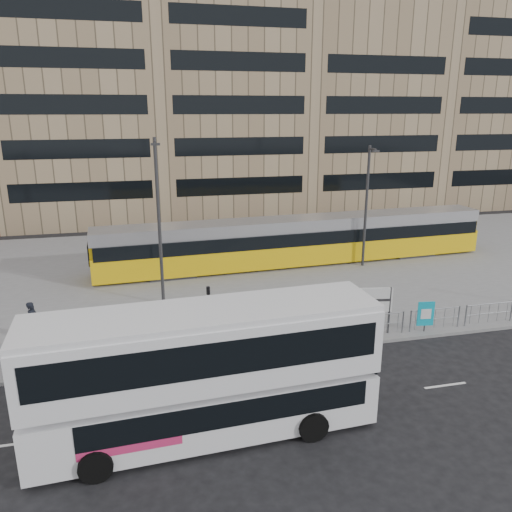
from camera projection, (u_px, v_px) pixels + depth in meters
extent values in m
plane|color=black|center=(271.00, 355.00, 21.98)|extent=(120.00, 120.00, 0.00)
cube|color=slate|center=(225.00, 271.00, 33.17)|extent=(64.00, 24.00, 0.15)
cube|color=gray|center=(271.00, 353.00, 22.01)|extent=(64.00, 0.25, 0.17)
cube|color=#9D8665|center=(83.00, 103.00, 48.43)|extent=(14.00, 16.00, 22.00)
cube|color=#9D8665|center=(225.00, 93.00, 51.22)|extent=(14.00, 16.00, 24.00)
cube|color=#9D8665|center=(351.00, 109.00, 54.72)|extent=(14.00, 16.00, 21.00)
cube|color=#9D8665|center=(464.00, 100.00, 57.51)|extent=(14.00, 16.00, 23.00)
cylinder|color=gray|center=(311.00, 321.00, 22.55)|extent=(32.00, 0.05, 0.05)
cylinder|color=gray|center=(311.00, 331.00, 22.69)|extent=(32.00, 0.04, 0.04)
cube|color=white|center=(325.00, 402.00, 18.46)|extent=(62.00, 0.12, 0.01)
cube|color=white|center=(207.00, 406.00, 16.37)|extent=(11.23, 3.14, 1.72)
cube|color=white|center=(205.00, 347.00, 15.77)|extent=(11.23, 3.14, 2.12)
cube|color=white|center=(204.00, 315.00, 15.46)|extent=(11.22, 3.04, 0.30)
cube|color=black|center=(222.00, 392.00, 16.39)|extent=(9.21, 3.08, 0.86)
cube|color=black|center=(205.00, 341.00, 15.71)|extent=(10.63, 3.15, 1.11)
cube|color=#D12962|center=(128.00, 420.00, 15.71)|extent=(3.16, 2.76, 0.51)
cylinder|color=black|center=(313.00, 426.00, 16.20)|extent=(1.02, 0.35, 1.01)
cylinder|color=black|center=(287.00, 386.00, 18.58)|extent=(1.02, 0.35, 1.01)
cylinder|color=black|center=(96.00, 466.00, 14.40)|extent=(1.02, 0.35, 1.01)
cylinder|color=black|center=(97.00, 416.00, 16.77)|extent=(1.02, 0.35, 1.01)
cube|color=#E7B70C|center=(298.00, 250.00, 34.39)|extent=(27.34, 4.06, 1.56)
cube|color=black|center=(298.00, 235.00, 34.08)|extent=(26.96, 4.08, 0.88)
cube|color=#B6B5BB|center=(299.00, 223.00, 33.85)|extent=(27.33, 3.85, 0.78)
cube|color=#E7B70C|center=(459.00, 229.00, 37.73)|extent=(1.29, 2.25, 2.53)
cube|color=#E7B70C|center=(100.00, 257.00, 30.69)|extent=(1.29, 2.25, 2.53)
cylinder|color=#2D2D30|center=(298.00, 240.00, 34.18)|extent=(2.44, 2.44, 2.92)
cube|color=#2D2D30|center=(408.00, 250.00, 36.94)|extent=(3.05, 2.60, 0.49)
cube|color=#2D2D30|center=(171.00, 271.00, 32.21)|extent=(3.05, 2.60, 0.49)
cylinder|color=#2D2D30|center=(352.00, 311.00, 23.42)|extent=(0.10, 0.10, 2.29)
cylinder|color=#2D2D30|center=(389.00, 310.00, 23.52)|extent=(0.10, 0.10, 2.29)
cube|color=white|center=(371.00, 300.00, 23.31)|extent=(1.98, 0.42, 1.20)
cylinder|color=#2D2D30|center=(425.00, 323.00, 23.89)|extent=(0.06, 0.06, 0.81)
cube|color=#0DA8C8|center=(426.00, 314.00, 23.75)|extent=(0.81, 0.18, 1.21)
cube|color=white|center=(426.00, 314.00, 23.71)|extent=(0.50, 0.08, 0.50)
imported|color=black|center=(33.00, 321.00, 22.85)|extent=(0.61, 0.78, 1.87)
cylinder|color=#2D2D30|center=(209.00, 322.00, 21.40)|extent=(0.12, 0.12, 3.00)
imported|color=#2D2D30|center=(208.00, 298.00, 21.09)|extent=(0.17, 0.20, 1.00)
cylinder|color=#2D2D30|center=(159.00, 224.00, 26.22)|extent=(0.18, 0.18, 8.93)
cylinder|color=#2D2D30|center=(155.00, 142.00, 24.64)|extent=(0.14, 0.90, 0.14)
cube|color=#2D2D30|center=(155.00, 144.00, 24.25)|extent=(0.45, 0.20, 0.12)
cylinder|color=#2D2D30|center=(366.00, 207.00, 33.02)|extent=(0.18, 0.18, 8.05)
cylinder|color=#2D2D30|center=(373.00, 149.00, 31.56)|extent=(0.14, 0.90, 0.14)
cube|color=#2D2D30|center=(376.00, 151.00, 31.17)|extent=(0.45, 0.20, 0.12)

